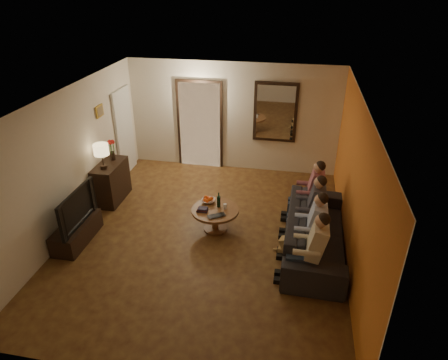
% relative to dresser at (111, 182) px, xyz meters
% --- Properties ---
extents(floor, '(5.00, 6.00, 0.01)m').
position_rel_dresser_xyz_m(floor, '(2.25, -0.95, -0.42)').
color(floor, '#462213').
rests_on(floor, ground).
extents(ceiling, '(5.00, 6.00, 0.01)m').
position_rel_dresser_xyz_m(ceiling, '(2.25, -0.95, 2.18)').
color(ceiling, white).
rests_on(ceiling, back_wall).
extents(back_wall, '(5.00, 0.02, 2.60)m').
position_rel_dresser_xyz_m(back_wall, '(2.25, 2.05, 0.88)').
color(back_wall, beige).
rests_on(back_wall, floor).
extents(front_wall, '(5.00, 0.02, 2.60)m').
position_rel_dresser_xyz_m(front_wall, '(2.25, -3.95, 0.88)').
color(front_wall, beige).
rests_on(front_wall, floor).
extents(left_wall, '(0.02, 6.00, 2.60)m').
position_rel_dresser_xyz_m(left_wall, '(-0.25, -0.95, 0.88)').
color(left_wall, beige).
rests_on(left_wall, floor).
extents(right_wall, '(0.02, 6.00, 2.60)m').
position_rel_dresser_xyz_m(right_wall, '(4.75, -0.95, 0.88)').
color(right_wall, beige).
rests_on(right_wall, floor).
extents(orange_accent, '(0.01, 6.00, 2.60)m').
position_rel_dresser_xyz_m(orange_accent, '(4.74, -0.95, 0.88)').
color(orange_accent, orange).
rests_on(orange_accent, right_wall).
extents(kitchen_doorway, '(1.00, 0.06, 2.10)m').
position_rel_dresser_xyz_m(kitchen_doorway, '(1.45, 2.03, 0.63)').
color(kitchen_doorway, '#FFE0A5').
rests_on(kitchen_doorway, floor).
extents(door_trim, '(1.12, 0.04, 2.22)m').
position_rel_dresser_xyz_m(door_trim, '(1.45, 2.02, 0.63)').
color(door_trim, black).
rests_on(door_trim, floor).
extents(fridge_glimpse, '(0.45, 0.03, 1.70)m').
position_rel_dresser_xyz_m(fridge_glimpse, '(1.70, 2.04, 0.48)').
color(fridge_glimpse, silver).
rests_on(fridge_glimpse, floor).
extents(mirror_frame, '(1.00, 0.05, 1.40)m').
position_rel_dresser_xyz_m(mirror_frame, '(3.25, 2.01, 1.08)').
color(mirror_frame, black).
rests_on(mirror_frame, back_wall).
extents(mirror_glass, '(0.86, 0.02, 1.26)m').
position_rel_dresser_xyz_m(mirror_glass, '(3.25, 1.98, 1.08)').
color(mirror_glass, white).
rests_on(mirror_glass, back_wall).
extents(white_door, '(0.06, 0.85, 2.04)m').
position_rel_dresser_xyz_m(white_door, '(-0.21, 1.35, 0.60)').
color(white_door, white).
rests_on(white_door, floor).
extents(framed_art, '(0.03, 0.28, 0.24)m').
position_rel_dresser_xyz_m(framed_art, '(-0.22, 0.35, 1.43)').
color(framed_art, '#B28C33').
rests_on(framed_art, left_wall).
extents(art_canvas, '(0.01, 0.22, 0.18)m').
position_rel_dresser_xyz_m(art_canvas, '(-0.21, 0.35, 1.43)').
color(art_canvas, brown).
rests_on(art_canvas, left_wall).
extents(dresser, '(0.45, 0.94, 0.84)m').
position_rel_dresser_xyz_m(dresser, '(0.00, 0.00, 0.00)').
color(dresser, black).
rests_on(dresser, floor).
extents(table_lamp, '(0.30, 0.30, 0.54)m').
position_rel_dresser_xyz_m(table_lamp, '(0.00, -0.22, 0.69)').
color(table_lamp, beige).
rests_on(table_lamp, dresser).
extents(flower_vase, '(0.14, 0.14, 0.44)m').
position_rel_dresser_xyz_m(flower_vase, '(0.00, 0.22, 0.64)').
color(flower_vase, '#B21813').
rests_on(flower_vase, dresser).
extents(tv_stand, '(0.45, 1.12, 0.37)m').
position_rel_dresser_xyz_m(tv_stand, '(0.00, -1.53, -0.23)').
color(tv_stand, black).
rests_on(tv_stand, floor).
extents(tv, '(1.16, 0.15, 0.67)m').
position_rel_dresser_xyz_m(tv, '(0.00, -1.53, 0.29)').
color(tv, black).
rests_on(tv, tv_stand).
extents(sofa, '(2.56, 1.06, 0.74)m').
position_rel_dresser_xyz_m(sofa, '(4.23, -0.97, -0.05)').
color(sofa, black).
rests_on(sofa, floor).
extents(person_a, '(0.60, 0.40, 1.20)m').
position_rel_dresser_xyz_m(person_a, '(4.13, -1.87, 0.18)').
color(person_a, tan).
rests_on(person_a, sofa).
extents(person_b, '(0.60, 0.40, 1.20)m').
position_rel_dresser_xyz_m(person_b, '(4.13, -1.27, 0.18)').
color(person_b, tan).
rests_on(person_b, sofa).
extents(person_c, '(0.60, 0.40, 1.20)m').
position_rel_dresser_xyz_m(person_c, '(4.13, -0.67, 0.18)').
color(person_c, tan).
rests_on(person_c, sofa).
extents(person_d, '(0.60, 0.40, 1.20)m').
position_rel_dresser_xyz_m(person_d, '(4.13, -0.07, 0.18)').
color(person_d, tan).
rests_on(person_d, sofa).
extents(dog, '(0.61, 0.40, 0.56)m').
position_rel_dresser_xyz_m(dog, '(3.87, -1.26, -0.14)').
color(dog, '#A7864D').
rests_on(dog, floor).
extents(coffee_table, '(0.92, 0.92, 0.45)m').
position_rel_dresser_xyz_m(coffee_table, '(2.39, -0.70, -0.19)').
color(coffee_table, brown).
rests_on(coffee_table, floor).
extents(bowl, '(0.26, 0.26, 0.06)m').
position_rel_dresser_xyz_m(bowl, '(2.21, -0.48, 0.06)').
color(bowl, white).
rests_on(bowl, coffee_table).
extents(oranges, '(0.20, 0.20, 0.08)m').
position_rel_dresser_xyz_m(oranges, '(2.21, -0.48, 0.13)').
color(oranges, '#FF5815').
rests_on(oranges, bowl).
extents(wine_bottle, '(0.07, 0.07, 0.31)m').
position_rel_dresser_xyz_m(wine_bottle, '(2.44, -0.60, 0.19)').
color(wine_bottle, black).
rests_on(wine_bottle, coffee_table).
extents(wine_glass, '(0.06, 0.06, 0.10)m').
position_rel_dresser_xyz_m(wine_glass, '(2.57, -0.65, 0.08)').
color(wine_glass, silver).
rests_on(wine_glass, coffee_table).
extents(book_stack, '(0.20, 0.15, 0.07)m').
position_rel_dresser_xyz_m(book_stack, '(2.17, -0.80, 0.07)').
color(book_stack, black).
rests_on(book_stack, coffee_table).
extents(laptop, '(0.39, 0.35, 0.03)m').
position_rel_dresser_xyz_m(laptop, '(2.49, -0.98, 0.04)').
color(laptop, black).
rests_on(laptop, coffee_table).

